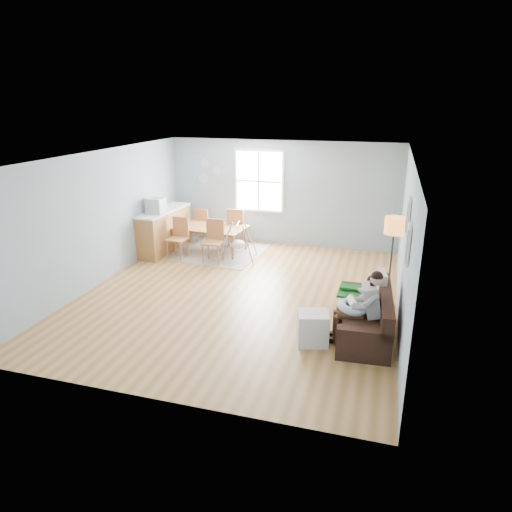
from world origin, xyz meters
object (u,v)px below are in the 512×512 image
(toddler, at_px, (365,293))
(chair_ne, at_px, (236,225))
(chair_sw, at_px, (179,235))
(chair_nw, at_px, (204,223))
(father, at_px, (362,304))
(storage_cube, at_px, (312,328))
(floor_lamp, at_px, (394,233))
(dining_table, at_px, (209,239))
(counter, at_px, (165,230))
(chair_se, at_px, (214,238))
(monitor, at_px, (156,205))
(baby_swing, at_px, (238,244))
(sofa, at_px, (368,319))

(toddler, height_order, chair_ne, chair_ne)
(chair_sw, xyz_separation_m, chair_nw, (0.10, 1.30, -0.03))
(father, height_order, storage_cube, father)
(floor_lamp, relative_size, dining_table, 0.94)
(counter, bearing_deg, chair_sw, -32.59)
(toddler, bearing_deg, dining_table, 142.06)
(dining_table, height_order, chair_ne, chair_ne)
(chair_se, height_order, chair_nw, chair_se)
(storage_cube, distance_m, monitor, 5.56)
(floor_lamp, relative_size, storage_cube, 3.03)
(baby_swing, bearing_deg, chair_se, -150.88)
(storage_cube, height_order, counter, counter)
(floor_lamp, xyz_separation_m, chair_sw, (-4.93, 1.52, -0.86))
(dining_table, xyz_separation_m, counter, (-1.10, -0.24, 0.22))
(chair_sw, bearing_deg, father, -33.41)
(counter, xyz_separation_m, monitor, (-0.00, -0.36, 0.71))
(chair_se, distance_m, chair_nw, 1.60)
(chair_nw, bearing_deg, dining_table, -58.53)
(chair_sw, xyz_separation_m, baby_swing, (1.43, 0.20, -0.16))
(sofa, distance_m, counter, 6.05)
(dining_table, relative_size, baby_swing, 1.78)
(storage_cube, relative_size, monitor, 1.44)
(sofa, bearing_deg, father, -110.78)
(dining_table, bearing_deg, storage_cube, -44.81)
(chair_se, distance_m, monitor, 1.65)
(storage_cube, xyz_separation_m, chair_nw, (-3.71, 4.55, 0.27))
(toddler, relative_size, monitor, 1.96)
(counter, bearing_deg, storage_cube, -39.54)
(chair_se, bearing_deg, chair_sw, 175.46)
(chair_nw, distance_m, counter, 1.15)
(father, distance_m, chair_nw, 6.16)
(chair_ne, bearing_deg, dining_table, -131.67)
(chair_se, height_order, chair_ne, chair_ne)
(floor_lamp, distance_m, chair_se, 4.33)
(floor_lamp, xyz_separation_m, chair_se, (-3.99, 1.44, -0.83))
(chair_nw, relative_size, monitor, 2.38)
(chair_nw, bearing_deg, monitor, -117.84)
(toddler, height_order, floor_lamp, floor_lamp)
(father, bearing_deg, counter, 146.68)
(father, xyz_separation_m, chair_sw, (-4.53, 2.99, -0.08))
(sofa, relative_size, toddler, 2.49)
(baby_swing, bearing_deg, counter, 175.32)
(baby_swing, bearing_deg, chair_sw, -171.95)
(floor_lamp, height_order, chair_ne, floor_lamp)
(sofa, xyz_separation_m, chair_nw, (-4.53, 4.00, 0.26))
(floor_lamp, height_order, chair_nw, floor_lamp)
(dining_table, relative_size, chair_sw, 1.86)
(father, xyz_separation_m, storage_cube, (-0.71, -0.27, -0.38))
(storage_cube, xyz_separation_m, baby_swing, (-2.38, 3.46, 0.14))
(dining_table, relative_size, chair_ne, 1.80)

